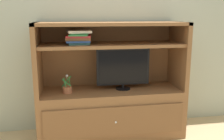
{
  "coord_description": "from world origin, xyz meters",
  "views": [
    {
      "loc": [
        -0.49,
        -2.45,
        1.46
      ],
      "look_at": [
        0.0,
        0.35,
        0.83
      ],
      "focal_mm": 40.13,
      "sensor_mm": 36.0,
      "label": 1
    }
  ],
  "objects_px": {
    "media_console": "(111,100)",
    "potted_plant": "(67,89)",
    "tv_monitor": "(123,68)",
    "magazine_stack": "(79,37)"
  },
  "relations": [
    {
      "from": "media_console",
      "to": "potted_plant",
      "type": "relative_size",
      "value": 7.8
    },
    {
      "from": "potted_plant",
      "to": "media_console",
      "type": "bearing_deg",
      "value": 6.03
    },
    {
      "from": "media_console",
      "to": "tv_monitor",
      "type": "relative_size",
      "value": 2.7
    },
    {
      "from": "potted_plant",
      "to": "magazine_stack",
      "type": "relative_size",
      "value": 0.6
    },
    {
      "from": "magazine_stack",
      "to": "media_console",
      "type": "bearing_deg",
      "value": 1.27
    },
    {
      "from": "tv_monitor",
      "to": "magazine_stack",
      "type": "relative_size",
      "value": 1.73
    },
    {
      "from": "media_console",
      "to": "tv_monitor",
      "type": "distance_m",
      "value": 0.42
    },
    {
      "from": "tv_monitor",
      "to": "potted_plant",
      "type": "distance_m",
      "value": 0.7
    },
    {
      "from": "tv_monitor",
      "to": "potted_plant",
      "type": "xyz_separation_m",
      "value": [
        -0.66,
        -0.04,
        -0.21
      ]
    },
    {
      "from": "magazine_stack",
      "to": "potted_plant",
      "type": "bearing_deg",
      "value": -162.3
    }
  ]
}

